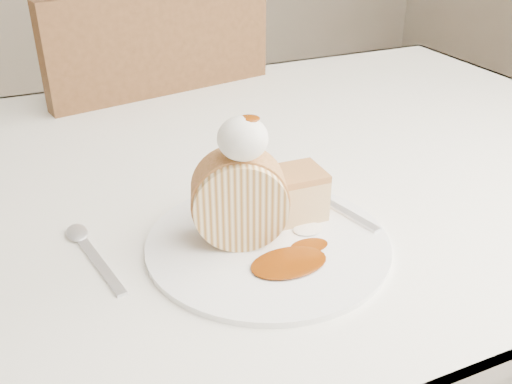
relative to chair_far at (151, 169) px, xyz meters
name	(u,v)px	position (x,y,z in m)	size (l,w,h in m)	color
table	(225,220)	(0.00, -0.46, 0.12)	(1.40, 0.90, 0.75)	white
chair_far	(151,169)	(0.00, 0.00, 0.00)	(0.52, 0.52, 0.94)	brown
plate	(268,243)	(-0.02, -0.67, 0.22)	(0.27, 0.27, 0.01)	white
roulade_slice	(240,199)	(-0.05, -0.66, 0.27)	(0.10, 0.10, 0.06)	#F9E1AD
cake_chunk	(297,196)	(0.03, -0.63, 0.24)	(0.06, 0.06, 0.05)	#CD824D
whipped_cream	(243,138)	(-0.05, -0.66, 0.34)	(0.05, 0.05, 0.05)	white
caramel_drizzle	(247,114)	(-0.04, -0.66, 0.37)	(0.03, 0.02, 0.01)	#6A2A04
caramel_pool	(289,262)	(-0.02, -0.72, 0.22)	(0.08, 0.05, 0.00)	#6A2A04
fork	(342,210)	(0.09, -0.65, 0.22)	(0.02, 0.16, 0.00)	silver
spoon	(101,266)	(-0.20, -0.64, 0.21)	(0.02, 0.14, 0.00)	silver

